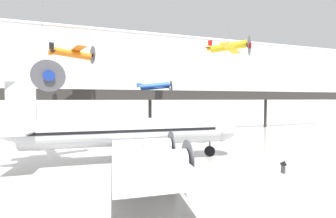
{
  "coord_description": "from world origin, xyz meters",
  "views": [
    {
      "loc": [
        -10.95,
        -17.74,
        7.21
      ],
      "look_at": [
        -2.53,
        8.61,
        5.96
      ],
      "focal_mm": 24.0,
      "sensor_mm": 36.0,
      "label": 1
    }
  ],
  "objects_px": {
    "suspended_plane_orange_highwing": "(73,54)",
    "suspended_plane_white_twin": "(44,80)",
    "airliner_silver_main": "(127,133)",
    "info_sign_pedestal": "(283,168)",
    "suspended_plane_blue_trainer": "(155,86)",
    "suspended_plane_yellow_lowwing": "(229,47)"
  },
  "relations": [
    {
      "from": "suspended_plane_orange_highwing",
      "to": "suspended_plane_white_twin",
      "type": "xyz_separation_m",
      "value": [
        -1.91,
        -12.74,
        -5.41
      ]
    },
    {
      "from": "suspended_plane_yellow_lowwing",
      "to": "suspended_plane_orange_highwing",
      "type": "xyz_separation_m",
      "value": [
        -22.38,
        11.65,
        -0.12
      ]
    },
    {
      "from": "suspended_plane_white_twin",
      "to": "suspended_plane_blue_trainer",
      "type": "height_order",
      "value": "suspended_plane_blue_trainer"
    },
    {
      "from": "suspended_plane_yellow_lowwing",
      "to": "suspended_plane_white_twin",
      "type": "distance_m",
      "value": 24.93
    },
    {
      "from": "airliner_silver_main",
      "to": "suspended_plane_yellow_lowwing",
      "type": "xyz_separation_m",
      "value": [
        15.45,
        3.56,
        11.53
      ]
    },
    {
      "from": "airliner_silver_main",
      "to": "suspended_plane_blue_trainer",
      "type": "distance_m",
      "value": 24.93
    },
    {
      "from": "airliner_silver_main",
      "to": "suspended_plane_blue_trainer",
      "type": "height_order",
      "value": "suspended_plane_blue_trainer"
    },
    {
      "from": "suspended_plane_yellow_lowwing",
      "to": "suspended_plane_white_twin",
      "type": "height_order",
      "value": "suspended_plane_yellow_lowwing"
    },
    {
      "from": "suspended_plane_orange_highwing",
      "to": "suspended_plane_blue_trainer",
      "type": "height_order",
      "value": "suspended_plane_orange_highwing"
    },
    {
      "from": "suspended_plane_yellow_lowwing",
      "to": "suspended_plane_white_twin",
      "type": "bearing_deg",
      "value": -130.94
    },
    {
      "from": "suspended_plane_orange_highwing",
      "to": "suspended_plane_white_twin",
      "type": "relative_size",
      "value": 0.81
    },
    {
      "from": "suspended_plane_yellow_lowwing",
      "to": "suspended_plane_blue_trainer",
      "type": "bearing_deg",
      "value": 155.53
    },
    {
      "from": "suspended_plane_orange_highwing",
      "to": "info_sign_pedestal",
      "type": "bearing_deg",
      "value": -67.06
    },
    {
      "from": "airliner_silver_main",
      "to": "suspended_plane_white_twin",
      "type": "xyz_separation_m",
      "value": [
        -8.84,
        2.47,
        6.0
      ]
    },
    {
      "from": "suspended_plane_yellow_lowwing",
      "to": "airliner_silver_main",
      "type": "bearing_deg",
      "value": -120.53
    },
    {
      "from": "airliner_silver_main",
      "to": "suspended_plane_orange_highwing",
      "type": "relative_size",
      "value": 3.55
    },
    {
      "from": "airliner_silver_main",
      "to": "suspended_plane_orange_highwing",
      "type": "bearing_deg",
      "value": 118.25
    },
    {
      "from": "suspended_plane_blue_trainer",
      "to": "airliner_silver_main",
      "type": "bearing_deg",
      "value": -105.69
    },
    {
      "from": "suspended_plane_yellow_lowwing",
      "to": "suspended_plane_blue_trainer",
      "type": "xyz_separation_m",
      "value": [
        -6.47,
        18.75,
        -4.95
      ]
    },
    {
      "from": "suspended_plane_white_twin",
      "to": "suspended_plane_blue_trainer",
      "type": "bearing_deg",
      "value": 119.55
    },
    {
      "from": "info_sign_pedestal",
      "to": "suspended_plane_orange_highwing",
      "type": "bearing_deg",
      "value": 124.45
    },
    {
      "from": "suspended_plane_white_twin",
      "to": "suspended_plane_blue_trainer",
      "type": "relative_size",
      "value": 1.0
    }
  ]
}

